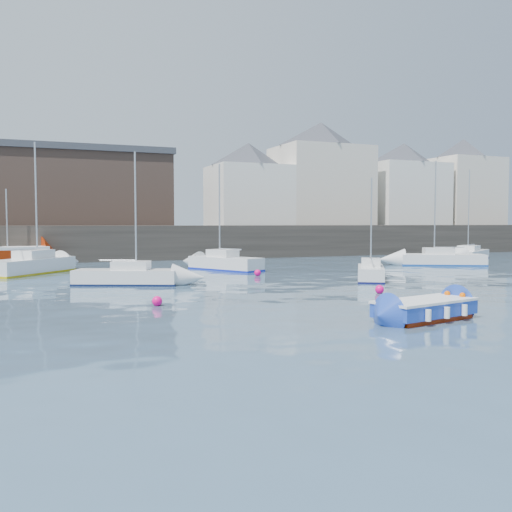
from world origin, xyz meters
name	(u,v)px	position (x,y,z in m)	size (l,w,h in m)	color
water	(391,321)	(0.00, 0.00, 0.00)	(220.00, 220.00, 0.00)	#2D4760
quay_wall	(161,242)	(0.00, 35.00, 1.50)	(90.00, 5.00, 3.00)	#28231E
land_strip	(128,238)	(0.00, 53.00, 1.40)	(90.00, 32.00, 2.80)	#28231E
bldg_east_a	(321,174)	(20.00, 42.00, 8.81)	(13.36, 13.36, 11.80)	beige
bldg_east_b	(404,184)	(31.00, 41.50, 7.87)	(11.88, 11.88, 9.95)	white
bldg_east_c	(463,182)	(40.00, 41.50, 8.37)	(11.14, 11.14, 10.95)	beige
bldg_east_d	(248,184)	(11.00, 41.50, 7.36)	(11.14, 11.14, 8.95)	white
warehouse	(82,189)	(-6.00, 43.00, 6.62)	(16.40, 10.40, 7.60)	#3D2D26
blue_dinghy	(425,308)	(1.11, -0.34, 0.39)	(3.94, 2.37, 0.70)	#8A1D03
sailboat_b	(127,276)	(-6.35, 14.35, 0.45)	(5.62, 3.70, 6.92)	silver
sailboat_c	(371,272)	(6.87, 11.65, 0.44)	(3.55, 4.48, 5.81)	silver
sailboat_d	(442,259)	(18.24, 19.26, 0.48)	(6.44, 4.67, 7.95)	silver
sailboat_f	(225,263)	(1.43, 21.24, 0.51)	(4.19, 5.78, 7.27)	silver
sailboat_g	(469,254)	(25.46, 24.22, 0.45)	(6.31, 5.13, 7.92)	silver
sailboat_h	(31,265)	(-10.96, 23.17, 0.55)	(5.81, 6.35, 8.41)	silver
buoy_near	(157,306)	(-6.48, 6.26, 0.00)	(0.40, 0.40, 0.40)	#FF0672
buoy_mid	(380,293)	(3.85, 6.32, 0.00)	(0.41, 0.41, 0.41)	#FF0672
buoy_far	(258,276)	(1.91, 16.49, 0.00)	(0.41, 0.41, 0.41)	#FF0672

